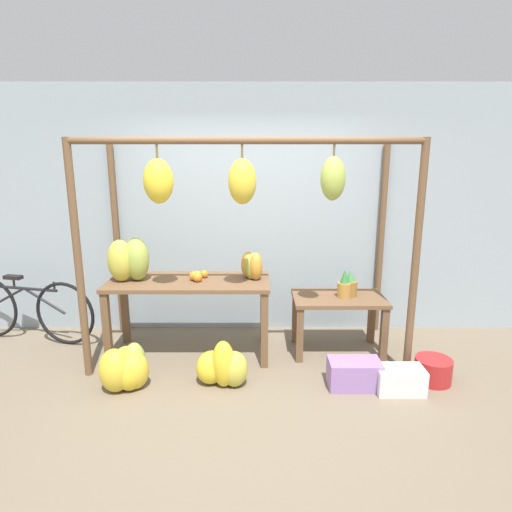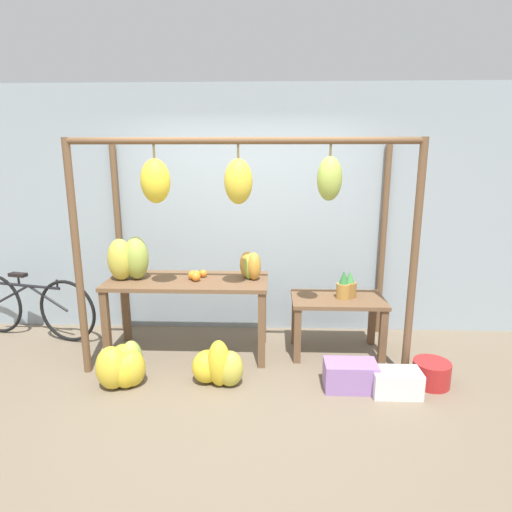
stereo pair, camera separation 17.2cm
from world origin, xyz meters
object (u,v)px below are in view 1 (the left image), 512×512
(fruit_crate_white, at_px, (352,374))
(fruit_crate_purple, at_px, (398,379))
(blue_bucket, at_px, (431,370))
(banana_pile_ground_left, at_px, (125,369))
(papaya_pile, at_px, (250,266))
(pineapple_cluster, at_px, (345,285))
(parked_bicycle, at_px, (24,309))
(banana_pile_ground_right, at_px, (221,367))
(orange_pile, at_px, (196,276))
(banana_pile_on_table, at_px, (127,260))

(fruit_crate_white, relative_size, fruit_crate_purple, 1.11)
(blue_bucket, bearing_deg, banana_pile_ground_left, -177.77)
(papaya_pile, bearing_deg, fruit_crate_purple, -31.27)
(pineapple_cluster, distance_m, parked_bicycle, 3.53)
(banana_pile_ground_right, bearing_deg, papaya_pile, 68.73)
(orange_pile, relative_size, fruit_crate_purple, 0.56)
(banana_pile_ground_right, distance_m, parked_bicycle, 2.46)
(blue_bucket, height_order, papaya_pile, papaya_pile)
(blue_bucket, xyz_separation_m, papaya_pile, (-1.67, 0.62, 0.83))
(banana_pile_ground_right, height_order, fruit_crate_purple, banana_pile_ground_right)
(banana_pile_ground_right, bearing_deg, orange_pile, 114.48)
(fruit_crate_white, xyz_separation_m, parked_bicycle, (-3.44, 1.00, 0.25))
(banana_pile_on_table, xyz_separation_m, banana_pile_ground_right, (0.96, -0.61, -0.85))
(banana_pile_ground_left, relative_size, fruit_crate_purple, 1.20)
(orange_pile, distance_m, fruit_crate_white, 1.77)
(orange_pile, distance_m, banana_pile_ground_left, 1.11)
(banana_pile_ground_left, height_order, papaya_pile, papaya_pile)
(banana_pile_on_table, distance_m, papaya_pile, 1.23)
(papaya_pile, bearing_deg, fruit_crate_white, -37.56)
(pineapple_cluster, height_order, fruit_crate_purple, pineapple_cluster)
(banana_pile_on_table, height_order, fruit_crate_white, banana_pile_on_table)
(banana_pile_on_table, xyz_separation_m, orange_pile, (0.67, 0.03, -0.17))
(pineapple_cluster, bearing_deg, banana_pile_ground_right, -150.66)
(orange_pile, distance_m, pineapple_cluster, 1.54)
(banana_pile_on_table, bearing_deg, fruit_crate_white, -16.68)
(blue_bucket, relative_size, papaya_pile, 1.17)
(banana_pile_ground_left, bearing_deg, banana_pile_ground_right, 3.47)
(orange_pile, xyz_separation_m, blue_bucket, (2.22, -0.58, -0.74))
(banana_pile_ground_left, distance_m, papaya_pile, 1.53)
(orange_pile, xyz_separation_m, fruit_crate_white, (1.47, -0.67, -0.72))
(fruit_crate_white, bearing_deg, parked_bicycle, 163.74)
(banana_pile_ground_right, bearing_deg, pineapple_cluster, 29.34)
(banana_pile_on_table, distance_m, banana_pile_ground_right, 1.42)
(banana_pile_on_table, relative_size, banana_pile_ground_right, 0.90)
(papaya_pile, bearing_deg, orange_pile, -176.19)
(banana_pile_on_table, bearing_deg, blue_bucket, -10.77)
(blue_bucket, relative_size, parked_bicycle, 0.20)
(fruit_crate_white, xyz_separation_m, papaya_pile, (-0.92, 0.71, 0.82))
(blue_bucket, bearing_deg, orange_pile, 165.39)
(orange_pile, relative_size, blue_bucket, 0.70)
(orange_pile, bearing_deg, banana_pile_on_table, -177.61)
(parked_bicycle, xyz_separation_m, fruit_crate_purple, (3.82, -1.09, -0.26))
(banana_pile_on_table, height_order, banana_pile_ground_left, banana_pile_on_table)
(fruit_crate_white, relative_size, parked_bicycle, 0.28)
(banana_pile_ground_left, bearing_deg, papaya_pile, 33.02)
(fruit_crate_white, bearing_deg, banana_pile_on_table, 163.32)
(banana_pile_on_table, height_order, pineapple_cluster, banana_pile_on_table)
(banana_pile_ground_left, xyz_separation_m, fruit_crate_white, (2.03, 0.02, -0.06))
(parked_bicycle, bearing_deg, pineapple_cluster, -4.36)
(parked_bicycle, relative_size, papaya_pile, 5.82)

